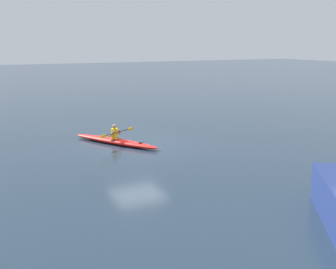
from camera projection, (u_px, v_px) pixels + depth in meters
The scene contains 3 objects.
ground_plane at pixel (137, 146), 19.54m from camera, with size 160.00×160.00×0.00m, color #1E2D3D.
kayak at pixel (115, 141), 19.96m from camera, with size 3.16×4.73×0.27m.
kayaker at pixel (115, 132), 19.87m from camera, with size 2.10×1.27×0.71m.
Camera 1 is at (7.02, 17.65, 4.86)m, focal length 43.67 mm.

